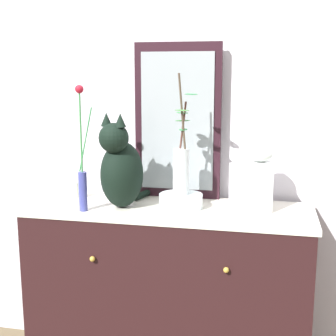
% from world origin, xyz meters
% --- Properties ---
extents(wall_back, '(4.40, 0.08, 2.60)m').
position_xyz_m(wall_back, '(0.00, 0.28, 1.30)').
color(wall_back, silver).
rests_on(wall_back, ground_plane).
extents(sideboard, '(1.30, 0.44, 0.85)m').
position_xyz_m(sideboard, '(0.00, -0.00, 0.43)').
color(sideboard, black).
rests_on(sideboard, ground_plane).
extents(mirror_leaning, '(0.41, 0.03, 0.74)m').
position_xyz_m(mirror_leaning, '(0.01, 0.19, 1.22)').
color(mirror_leaning, black).
rests_on(mirror_leaning, sideboard).
extents(cat_sitting, '(0.24, 0.42, 0.43)m').
position_xyz_m(cat_sitting, '(-0.21, -0.04, 1.03)').
color(cat_sitting, black).
rests_on(cat_sitting, sideboard).
extents(vase_slim_green, '(0.07, 0.04, 0.55)m').
position_xyz_m(vase_slim_green, '(-0.35, -0.13, 1.03)').
color(vase_slim_green, '#3B4190').
rests_on(vase_slim_green, sideboard).
extents(bowl_porcelain, '(0.19, 0.19, 0.06)m').
position_xyz_m(bowl_porcelain, '(0.06, -0.00, 0.88)').
color(bowl_porcelain, white).
rests_on(bowl_porcelain, sideboard).
extents(vase_glass_clear, '(0.13, 0.13, 0.53)m').
position_xyz_m(vase_glass_clear, '(0.06, -0.00, 1.04)').
color(vase_glass_clear, silver).
rests_on(vase_glass_clear, bowl_porcelain).
extents(jar_lidded_porcelain, '(0.12, 0.12, 0.30)m').
position_xyz_m(jar_lidded_porcelain, '(0.40, 0.05, 0.99)').
color(jar_lidded_porcelain, white).
rests_on(jar_lidded_porcelain, sideboard).
extents(candle_pillar, '(0.05, 0.05, 0.09)m').
position_xyz_m(candle_pillar, '(-0.47, 0.06, 0.89)').
color(candle_pillar, silver).
rests_on(candle_pillar, sideboard).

